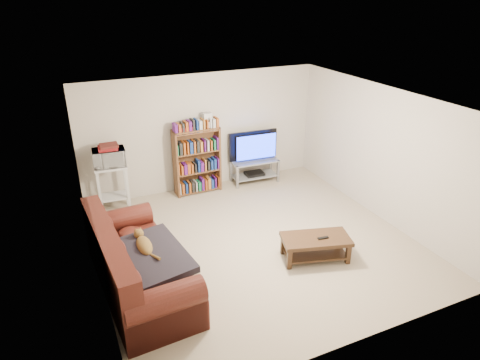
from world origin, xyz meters
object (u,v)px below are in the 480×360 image
tv_stand (255,167)px  coffee_table (315,244)px  bookshelf (197,160)px  sofa (134,269)px

tv_stand → coffee_table: bearing=-94.5°
coffee_table → bookshelf: 3.21m
sofa → bookshelf: bookshelf is taller
sofa → coffee_table: bearing=-11.7°
bookshelf → tv_stand: bearing=-2.8°
sofa → bookshelf: size_ratio=1.79×
sofa → bookshelf: (1.87, 2.67, 0.36)m
sofa → bookshelf: 3.28m
sofa → coffee_table: sofa is taller
tv_stand → bookshelf: size_ratio=0.75×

